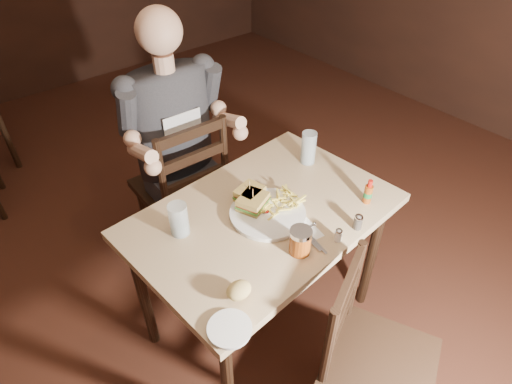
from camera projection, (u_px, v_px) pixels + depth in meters
room_shell at (216, 89)px, 1.31m from camera, size 7.00×7.00×7.00m
main_table at (263, 227)px, 1.87m from camera, size 1.17×0.82×0.77m
chair_far at (180, 187)px, 2.41m from camera, size 0.46×0.50×0.96m
chair_near at (380, 363)px, 1.64m from camera, size 0.55×0.56×0.87m
diner at (174, 112)px, 2.07m from camera, size 0.57×0.46×0.96m
dinner_plate at (268, 214)px, 1.79m from camera, size 0.33×0.33×0.02m
sandwich_left at (250, 191)px, 1.82m from camera, size 0.13×0.12×0.10m
sandwich_right at (253, 198)px, 1.78m from camera, size 0.15×0.14×0.10m
fries_pile at (281, 201)px, 1.82m from camera, size 0.26×0.19×0.04m
ketchup_dollop at (265, 211)px, 1.79m from camera, size 0.04×0.04×0.01m
glass_left at (179, 219)px, 1.68m from camera, size 0.08×0.08×0.14m
glass_right at (309, 148)px, 2.05m from camera, size 0.08×0.08×0.16m
hot_sauce at (368, 191)px, 1.83m from camera, size 0.04×0.04×0.12m
salt_shaker at (338, 235)px, 1.67m from camera, size 0.03×0.03×0.05m
pepper_shaker at (358, 222)px, 1.72m from camera, size 0.04×0.04×0.07m
syrup_dispenser at (300, 241)px, 1.61m from camera, size 0.09×0.09×0.11m
napkin at (302, 232)px, 1.72m from camera, size 0.15×0.14×0.00m
knife at (303, 234)px, 1.71m from camera, size 0.04×0.23×0.01m
fork at (315, 241)px, 1.67m from camera, size 0.04×0.15×0.00m
side_plate at (230, 330)px, 1.37m from camera, size 0.15×0.15×0.01m
bread_roll at (239, 290)px, 1.45m from camera, size 0.10×0.08×0.05m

